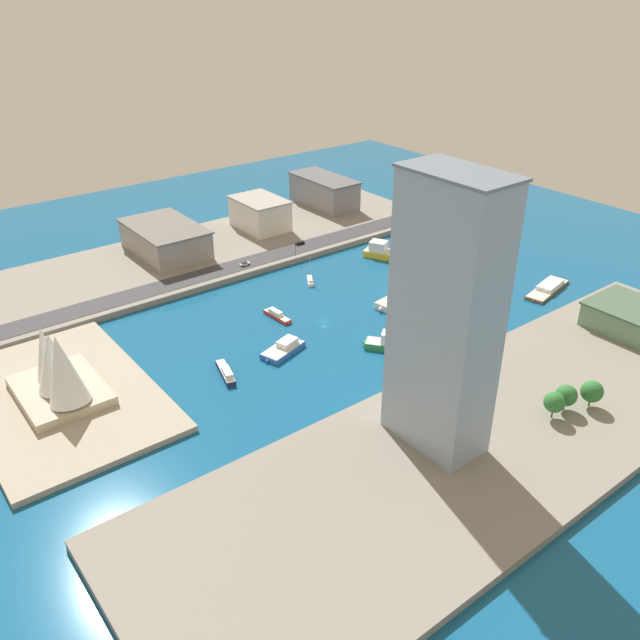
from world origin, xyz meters
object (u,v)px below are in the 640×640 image
object	(u,v)px
sailboat_small_white	(310,280)
patrol_launch_navy	(226,372)
ferry_white_commuter	(404,295)
tower_tall_glass	(445,318)
hotel_broad_white	(260,213)
ferry_yellow_fast	(383,251)
suv_black	(300,243)
tugboat_red	(277,315)
opera_landmark	(57,369)
barge_flat_brown	(548,288)
carpark_squat_concrete	(165,239)
traffic_light_waterfront	(296,247)
catamaran_blue	(284,348)
van_white	(245,264)
ferry_green_doubledeck	(393,343)
warehouse_low_gray	(324,191)

from	to	relation	value
sailboat_small_white	patrol_launch_navy	xyz separation A→B (m)	(-42.74, 68.25, 0.40)
ferry_white_commuter	tower_tall_glass	bearing A→B (deg)	141.00
patrol_launch_navy	hotel_broad_white	bearing A→B (deg)	-38.19
ferry_yellow_fast	suv_black	world-z (taller)	ferry_yellow_fast
tugboat_red	opera_landmark	world-z (taller)	opera_landmark
barge_flat_brown	sailboat_small_white	bearing A→B (deg)	47.74
ferry_white_commuter	opera_landmark	xyz separation A→B (m)	(13.59, 137.53, 10.00)
carpark_squat_concrete	traffic_light_waterfront	bearing A→B (deg)	-132.06
hotel_broad_white	suv_black	size ratio (longest dim) A/B	6.58
ferry_white_commuter	sailboat_small_white	size ratio (longest dim) A/B	2.43
suv_black	traffic_light_waterfront	world-z (taller)	traffic_light_waterfront
catamaran_blue	tower_tall_glass	size ratio (longest dim) A/B	0.24
carpark_squat_concrete	traffic_light_waterfront	xyz separation A→B (m)	(-41.59, -46.10, -2.47)
tugboat_red	ferry_yellow_fast	world-z (taller)	ferry_yellow_fast
ferry_white_commuter	ferry_yellow_fast	distance (m)	47.27
barge_flat_brown	van_white	bearing A→B (deg)	43.47
ferry_green_doubledeck	patrol_launch_navy	bearing A→B (deg)	69.25
tower_tall_glass	patrol_launch_navy	bearing A→B (deg)	22.76
sailboat_small_white	catamaran_blue	world-z (taller)	sailboat_small_white
catamaran_blue	van_white	distance (m)	75.35
tower_tall_glass	van_white	size ratio (longest dim) A/B	16.19
ferry_green_doubledeck	traffic_light_waterfront	bearing A→B (deg)	-12.74
ferry_white_commuter	carpark_squat_concrete	world-z (taller)	carpark_squat_concrete
ferry_yellow_fast	sailboat_small_white	size ratio (longest dim) A/B	1.74
van_white	ferry_white_commuter	bearing A→B (deg)	-151.14
carpark_squat_concrete	ferry_green_doubledeck	bearing A→B (deg)	-168.53
ferry_green_doubledeck	traffic_light_waterfront	distance (m)	90.07
warehouse_low_gray	suv_black	bearing A→B (deg)	131.17
ferry_green_doubledeck	ferry_yellow_fast	bearing A→B (deg)	-40.28
traffic_light_waterfront	ferry_yellow_fast	bearing A→B (deg)	-120.20
tugboat_red	traffic_light_waterfront	xyz separation A→B (m)	(41.99, -39.53, 5.81)
ferry_green_doubledeck	patrol_launch_navy	size ratio (longest dim) A/B	1.11
barge_flat_brown	hotel_broad_white	xyz separation A→B (m)	(134.52, 59.78, 9.38)
patrol_launch_navy	warehouse_low_gray	world-z (taller)	warehouse_low_gray
tugboat_red	ferry_white_commuter	bearing A→B (deg)	-110.74
ferry_green_doubledeck	suv_black	size ratio (longest dim) A/B	4.22
sailboat_small_white	van_white	world-z (taller)	sailboat_small_white
warehouse_low_gray	traffic_light_waterfront	xyz separation A→B (m)	(-51.47, 57.29, -3.85)
van_white	ferry_yellow_fast	bearing A→B (deg)	-113.07
opera_landmark	ferry_yellow_fast	bearing A→B (deg)	-80.77
barge_flat_brown	patrol_launch_navy	size ratio (longest dim) A/B	1.71
warehouse_low_gray	opera_landmark	size ratio (longest dim) A/B	1.28
tugboat_red	ferry_green_doubledeck	bearing A→B (deg)	-156.71
catamaran_blue	patrol_launch_navy	distance (m)	24.70
warehouse_low_gray	traffic_light_waterfront	bearing A→B (deg)	131.94
tugboat_red	hotel_broad_white	distance (m)	96.66
warehouse_low_gray	patrol_launch_navy	bearing A→B (deg)	131.15
patrol_launch_navy	hotel_broad_white	xyz separation A→B (m)	(107.86, -84.85, 9.20)
sailboat_small_white	van_white	bearing A→B (deg)	29.84
barge_flat_brown	ferry_green_doubledeck	bearing A→B (deg)	86.76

